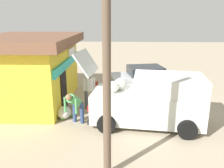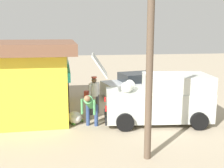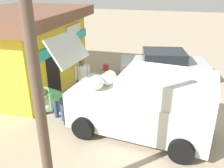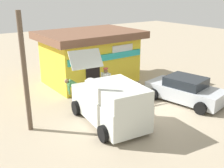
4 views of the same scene
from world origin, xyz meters
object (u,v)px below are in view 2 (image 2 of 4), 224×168
delivery_van (161,99)px  parked_sedan (138,85)px  storefront_bar (27,76)px  vendor_standing (94,93)px  unloaded_banana_pile (74,118)px  customer_bending (90,106)px  paint_bucket (86,94)px

delivery_van → parked_sedan: bearing=-2.6°
storefront_bar → parked_sedan: bearing=-68.0°
delivery_van → vendor_standing: bearing=59.6°
storefront_bar → unloaded_banana_pile: bearing=-133.6°
customer_bending → paint_bucket: size_ratio=4.40×
parked_sedan → paint_bucket: bearing=83.5°
delivery_van → paint_bucket: delivery_van is taller
parked_sedan → vendor_standing: 4.21m
customer_bending → parked_sedan: bearing=-32.6°
storefront_bar → delivery_van: 6.05m
delivery_van → paint_bucket: size_ratio=15.66×
paint_bucket → unloaded_banana_pile: bearing=170.3°
parked_sedan → vendor_standing: bearing=138.4°
storefront_bar → customer_bending: (-2.55, -2.64, -0.82)m
parked_sedan → paint_bucket: 2.98m
delivery_van → parked_sedan: 4.67m
storefront_bar → parked_sedan: size_ratio=1.44×
delivery_van → customer_bending: size_ratio=3.56×
paint_bucket → vendor_standing: bearing=-177.8°
customer_bending → unloaded_banana_pile: 1.07m
storefront_bar → vendor_standing: storefront_bar is taller
parked_sedan → customer_bending: customer_bending is taller
delivery_van → paint_bucket: 5.73m
unloaded_banana_pile → paint_bucket: unloaded_banana_pile is taller
parked_sedan → unloaded_banana_pile: (-4.26, 3.71, -0.40)m
delivery_van → unloaded_banana_pile: size_ratio=5.63×
storefront_bar → unloaded_banana_pile: storefront_bar is taller
delivery_van → unloaded_banana_pile: 3.60m
parked_sedan → paint_bucket: (0.34, 2.92, -0.47)m
vendor_standing → parked_sedan: bearing=-41.6°
vendor_standing → storefront_bar: bearing=74.6°
delivery_van → customer_bending: bearing=94.5°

